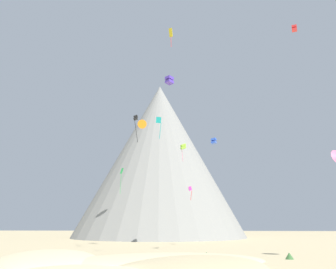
{
  "coord_description": "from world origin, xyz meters",
  "views": [
    {
      "loc": [
        7.3,
        -32.68,
        4.78
      ],
      "look_at": [
        1.88,
        36.04,
        21.71
      ],
      "focal_mm": 38.59,
      "sensor_mm": 36.0,
      "label": 1
    }
  ],
  "objects": [
    {
      "name": "dune_foreground_left",
      "position": [
        3.25,
        14.81,
        0.0
      ],
      "size": [
        28.25,
        18.46,
        2.13
      ],
      "primitive_type": "ellipsoid",
      "rotation": [
        0.0,
        0.0,
        0.24
      ],
      "color": "beige",
      "rests_on": "ground_plane"
    },
    {
      "name": "dune_foreground_right",
      "position": [
        -11.52,
        13.49,
        0.0
      ],
      "size": [
        15.21,
        21.11,
        2.86
      ],
      "primitive_type": "ellipsoid",
      "rotation": [
        0.0,
        0.0,
        1.71
      ],
      "color": "beige",
      "rests_on": "ground_plane"
    },
    {
      "name": "bush_near_left",
      "position": [
        -14.32,
        20.7,
        0.37
      ],
      "size": [
        1.65,
        1.65,
        0.73
      ],
      "primitive_type": "cone",
      "rotation": [
        0.0,
        0.0,
        5.35
      ],
      "color": "#386633",
      "rests_on": "ground_plane"
    },
    {
      "name": "bush_ridge_crest",
      "position": [
        19.67,
        19.83,
        0.44
      ],
      "size": [
        1.19,
        1.19,
        0.89
      ],
      "primitive_type": "cone",
      "rotation": [
        0.0,
        0.0,
        1.61
      ],
      "color": "#386633",
      "rests_on": "ground_plane"
    },
    {
      "name": "bush_low_patch",
      "position": [
        8.58,
        23.74,
        0.28
      ],
      "size": [
        1.04,
        1.04,
        0.56
      ],
      "primitive_type": "cone",
      "rotation": [
        0.0,
        0.0,
        3.15
      ],
      "color": "#386633",
      "rests_on": "ground_plane"
    },
    {
      "name": "bush_mid_center",
      "position": [
        4.86,
        14.7,
        0.37
      ],
      "size": [
        2.52,
        2.52,
        0.74
      ],
      "primitive_type": "cone",
      "rotation": [
        0.0,
        0.0,
        4.08
      ],
      "color": "#386633",
      "rests_on": "ground_plane"
    },
    {
      "name": "bush_far_left",
      "position": [
        -11.73,
        15.35,
        0.55
      ],
      "size": [
        1.84,
        1.84,
        1.09
      ],
      "primitive_type": "cone",
      "rotation": [
        0.0,
        0.0,
        5.86
      ],
      "color": "#568442",
      "rests_on": "ground_plane"
    },
    {
      "name": "rock_massif",
      "position": [
        -5.53,
        92.15,
        24.34
      ],
      "size": [
        82.16,
        82.16,
        54.24
      ],
      "color": "gray",
      "rests_on": "ground_plane"
    },
    {
      "name": "kite_blue_mid",
      "position": [
        10.38,
        28.23,
        18.48
      ],
      "size": [
        1.07,
        1.04,
        1.03
      ],
      "rotation": [
        0.0,
        0.0,
        1.24
      ],
      "color": "blue"
    },
    {
      "name": "kite_magenta_low",
      "position": [
        6.14,
        34.48,
        10.72
      ],
      "size": [
        0.69,
        0.98,
        2.62
      ],
      "rotation": [
        0.0,
        0.0,
        0.29
      ],
      "color": "#D1339E"
    },
    {
      "name": "kite_red_high",
      "position": [
        25.72,
        28.49,
        39.45
      ],
      "size": [
        1.1,
        1.1,
        1.02
      ],
      "rotation": [
        0.0,
        0.0,
        1.28
      ],
      "color": "red"
    },
    {
      "name": "kite_indigo_high",
      "position": [
        2.27,
        34.65,
        32.56
      ],
      "size": [
        1.88,
        1.89,
        1.54
      ],
      "rotation": [
        0.0,
        0.0,
        2.42
      ],
      "color": "#5138B2"
    },
    {
      "name": "kite_green_mid",
      "position": [
        -9.23,
        45.81,
        14.96
      ],
      "size": [
        0.86,
        0.69,
        5.73
      ],
      "rotation": [
        0.0,
        0.0,
        1.68
      ],
      "color": "green"
    },
    {
      "name": "kite_teal_mid",
      "position": [
        1.73,
        20.43,
        19.73
      ],
      "size": [
        0.89,
        0.35,
        3.45
      ],
      "rotation": [
        0.0,
        0.0,
        2.46
      ],
      "color": "teal"
    },
    {
      "name": "kite_lime_mid",
      "position": [
        4.38,
        49.11,
        21.92
      ],
      "size": [
        1.44,
        1.38,
        4.22
      ],
      "rotation": [
        0.0,
        0.0,
        1.88
      ],
      "color": "#8CD133"
    },
    {
      "name": "kite_yellow_high",
      "position": [
        3.12,
        26.81,
        38.35
      ],
      "size": [
        0.74,
        1.02,
        3.69
      ],
      "rotation": [
        0.0,
        0.0,
        4.88
      ],
      "color": "yellow"
    },
    {
      "name": "kite_orange_high",
      "position": [
        -6.69,
        57.81,
        30.0
      ],
      "size": [
        2.46,
        1.15,
        2.41
      ],
      "rotation": [
        0.0,
        0.0,
        3.38
      ],
      "color": "orange"
    },
    {
      "name": "kite_black_mid",
      "position": [
        -3.64,
        30.38,
        23.44
      ],
      "size": [
        0.88,
        0.78,
        5.1
      ],
      "rotation": [
        0.0,
        0.0,
        4.75
      ],
      "color": "black"
    }
  ]
}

